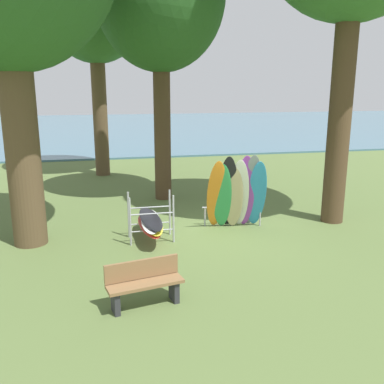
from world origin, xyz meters
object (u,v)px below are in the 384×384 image
(leaning_board_pile, at_px, (237,194))
(park_bench, at_px, (144,282))
(board_storage_rack, at_px, (151,222))
(tree_mid_behind, at_px, (94,1))

(leaning_board_pile, distance_m, park_bench, 4.80)
(board_storage_rack, bearing_deg, tree_mid_behind, 97.23)
(tree_mid_behind, xyz_separation_m, board_storage_rack, (1.13, -8.88, -6.85))
(leaning_board_pile, distance_m, board_storage_rack, 2.52)
(tree_mid_behind, height_order, park_bench, tree_mid_behind)
(board_storage_rack, xyz_separation_m, park_bench, (-0.52, -3.42, -0.04))
(tree_mid_behind, bearing_deg, board_storage_rack, -82.77)
(leaning_board_pile, relative_size, park_bench, 1.51)
(tree_mid_behind, relative_size, park_bench, 6.91)
(tree_mid_behind, relative_size, leaning_board_pile, 4.56)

